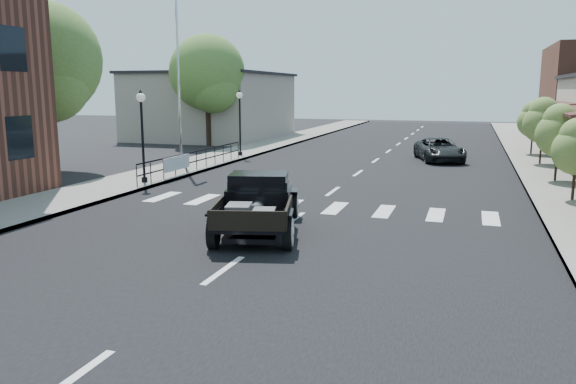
% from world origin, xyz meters
% --- Properties ---
extents(ground, '(120.00, 120.00, 0.00)m').
position_xyz_m(ground, '(0.00, 0.00, 0.00)').
color(ground, black).
rests_on(ground, ground).
extents(road, '(14.00, 80.00, 0.02)m').
position_xyz_m(road, '(0.00, 15.00, 0.01)').
color(road, black).
rests_on(road, ground).
extents(road_markings, '(12.00, 60.00, 0.06)m').
position_xyz_m(road_markings, '(0.00, 10.00, 0.00)').
color(road_markings, silver).
rests_on(road_markings, ground).
extents(sidewalk_left, '(3.00, 80.00, 0.15)m').
position_xyz_m(sidewalk_left, '(-8.50, 15.00, 0.07)').
color(sidewalk_left, gray).
rests_on(sidewalk_left, ground).
extents(sidewalk_right, '(3.00, 80.00, 0.15)m').
position_xyz_m(sidewalk_right, '(8.50, 15.00, 0.07)').
color(sidewalk_right, gray).
rests_on(sidewalk_right, ground).
extents(low_building_left, '(10.00, 12.00, 5.00)m').
position_xyz_m(low_building_left, '(-15.00, 28.00, 2.50)').
color(low_building_left, '#A19587').
rests_on(low_building_left, ground).
extents(railing, '(0.08, 10.00, 1.00)m').
position_xyz_m(railing, '(-7.30, 10.00, 0.65)').
color(railing, black).
rests_on(railing, sidewalk_left).
extents(banner, '(0.04, 2.20, 0.60)m').
position_xyz_m(banner, '(-7.22, 8.00, 0.45)').
color(banner, silver).
rests_on(banner, sidewalk_left).
extents(lamp_post_b, '(0.36, 0.36, 3.69)m').
position_xyz_m(lamp_post_b, '(-7.60, 6.00, 2.00)').
color(lamp_post_b, black).
rests_on(lamp_post_b, sidewalk_left).
extents(lamp_post_c, '(0.36, 0.36, 3.69)m').
position_xyz_m(lamp_post_c, '(-7.60, 16.00, 2.00)').
color(lamp_post_c, black).
rests_on(lamp_post_c, sidewalk_left).
extents(flagpole, '(0.12, 0.12, 11.43)m').
position_xyz_m(flagpole, '(-9.20, 12.00, 5.87)').
color(flagpole, silver).
rests_on(flagpole, sidewalk_left).
extents(big_tree_near, '(5.38, 5.38, 7.90)m').
position_xyz_m(big_tree_near, '(-14.00, 8.00, 3.95)').
color(big_tree_near, '#4C7030').
rests_on(big_tree_near, ground).
extents(big_tree_far, '(5.18, 5.18, 7.60)m').
position_xyz_m(big_tree_far, '(-12.50, 22.00, 3.80)').
color(big_tree_far, '#4C7030').
rests_on(big_tree_far, ground).
extents(small_tree_b, '(1.60, 1.60, 2.67)m').
position_xyz_m(small_tree_b, '(8.30, 7.28, 1.49)').
color(small_tree_b, '#597134').
rests_on(small_tree_b, sidewalk_right).
extents(small_tree_c, '(1.82, 1.82, 3.04)m').
position_xyz_m(small_tree_c, '(8.30, 11.61, 1.67)').
color(small_tree_c, '#597134').
rests_on(small_tree_c, sidewalk_right).
extents(small_tree_d, '(1.93, 1.93, 3.22)m').
position_xyz_m(small_tree_d, '(8.30, 17.28, 1.76)').
color(small_tree_d, '#597134').
rests_on(small_tree_d, sidewalk_right).
extents(small_tree_e, '(1.78, 1.78, 2.97)m').
position_xyz_m(small_tree_e, '(8.30, 21.94, 1.64)').
color(small_tree_e, '#597134').
rests_on(small_tree_e, sidewalk_right).
extents(hotrod_pickup, '(3.32, 5.15, 1.65)m').
position_xyz_m(hotrod_pickup, '(-0.47, 0.31, 0.82)').
color(hotrod_pickup, black).
rests_on(hotrod_pickup, ground).
extents(second_car, '(3.26, 4.89, 1.25)m').
position_xyz_m(second_car, '(3.31, 17.96, 0.62)').
color(second_car, black).
rests_on(second_car, ground).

